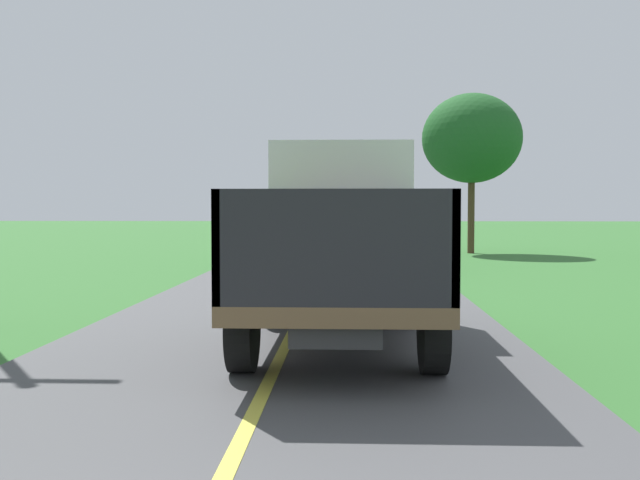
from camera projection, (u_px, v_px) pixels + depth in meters
The scene contains 3 objects.
banana_truck_near at pixel (340, 238), 10.62m from camera, with size 2.38×5.82×2.80m.
banana_truck_far at pixel (340, 220), 24.96m from camera, with size 2.38×5.81×2.80m.
roadside_tree_near_left at pixel (472, 139), 30.56m from camera, with size 4.09×4.09×6.59m.
Camera 1 is at (0.86, -1.50, 1.91)m, focal length 41.66 mm.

